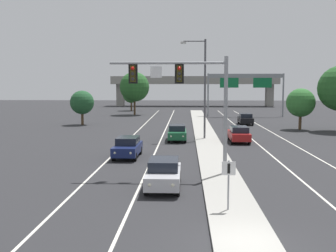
# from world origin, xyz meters

# --- Properties ---
(ground_plane) EXTENTS (260.00, 260.00, 0.00)m
(ground_plane) POSITION_xyz_m (0.00, 0.00, 0.00)
(ground_plane) COLOR #28282B
(median_island) EXTENTS (2.40, 110.00, 0.15)m
(median_island) POSITION_xyz_m (0.00, 18.00, 0.07)
(median_island) COLOR #9E9B93
(median_island) RESTS_ON ground
(lane_stripe_oncoming_center) EXTENTS (0.14, 100.00, 0.01)m
(lane_stripe_oncoming_center) POSITION_xyz_m (-4.70, 25.00, 0.00)
(lane_stripe_oncoming_center) COLOR silver
(lane_stripe_oncoming_center) RESTS_ON ground
(lane_stripe_receding_center) EXTENTS (0.14, 100.00, 0.01)m
(lane_stripe_receding_center) POSITION_xyz_m (4.70, 25.00, 0.00)
(lane_stripe_receding_center) COLOR silver
(lane_stripe_receding_center) RESTS_ON ground
(edge_stripe_left) EXTENTS (0.14, 100.00, 0.01)m
(edge_stripe_left) POSITION_xyz_m (-8.00, 25.00, 0.00)
(edge_stripe_left) COLOR silver
(edge_stripe_left) RESTS_ON ground
(edge_stripe_right) EXTENTS (0.14, 100.00, 0.01)m
(edge_stripe_right) POSITION_xyz_m (8.00, 25.00, 0.00)
(edge_stripe_right) COLOR silver
(edge_stripe_right) RESTS_ON ground
(overhead_signal_mast) EXTENTS (7.23, 0.44, 7.20)m
(overhead_signal_mast) POSITION_xyz_m (-2.01, 11.19, 5.33)
(overhead_signal_mast) COLOR gray
(overhead_signal_mast) RESTS_ON median_island
(median_sign_post) EXTENTS (0.60, 0.10, 2.20)m
(median_sign_post) POSITION_xyz_m (-0.26, 3.69, 1.59)
(median_sign_post) COLOR gray
(median_sign_post) RESTS_ON median_island
(street_lamp_median) EXTENTS (2.58, 0.28, 10.00)m
(street_lamp_median) POSITION_xyz_m (-0.46, 27.78, 5.79)
(street_lamp_median) COLOR #4C4C51
(street_lamp_median) RESTS_ON median_island
(car_oncoming_silver) EXTENTS (1.83, 4.47, 1.58)m
(car_oncoming_silver) POSITION_xyz_m (-3.34, 7.94, 0.82)
(car_oncoming_silver) COLOR #B7B7BC
(car_oncoming_silver) RESTS_ON ground
(car_oncoming_navy) EXTENTS (1.90, 4.50, 1.58)m
(car_oncoming_navy) POSITION_xyz_m (-6.65, 17.30, 0.82)
(car_oncoming_navy) COLOR #141E4C
(car_oncoming_navy) RESTS_ON ground
(car_oncoming_green) EXTENTS (1.89, 4.50, 1.58)m
(car_oncoming_green) POSITION_xyz_m (-3.02, 26.95, 0.82)
(car_oncoming_green) COLOR #195633
(car_oncoming_green) RESTS_ON ground
(car_receding_red) EXTENTS (1.83, 4.47, 1.58)m
(car_receding_red) POSITION_xyz_m (3.04, 26.05, 0.82)
(car_receding_red) COLOR maroon
(car_receding_red) RESTS_ON ground
(car_receding_black) EXTENTS (1.90, 4.50, 1.58)m
(car_receding_black) POSITION_xyz_m (6.23, 43.99, 0.82)
(car_receding_black) COLOR black
(car_receding_black) RESTS_ON ground
(highway_sign_gantry) EXTENTS (13.28, 0.42, 7.50)m
(highway_sign_gantry) POSITION_xyz_m (8.20, 58.24, 6.16)
(highway_sign_gantry) COLOR gray
(highway_sign_gantry) RESTS_ON ground
(overpass_bridge) EXTENTS (42.40, 6.40, 7.65)m
(overpass_bridge) POSITION_xyz_m (0.00, 92.49, 5.78)
(overpass_bridge) COLOR gray
(overpass_bridge) RESTS_ON ground
(tree_far_left_a) EXTENTS (5.45, 5.45, 7.89)m
(tree_far_left_a) POSITION_xyz_m (-11.62, 61.46, 5.15)
(tree_far_left_a) COLOR #4C3823
(tree_far_left_a) RESTS_ON ground
(tree_far_left_b) EXTENTS (3.31, 3.31, 4.78)m
(tree_far_left_b) POSITION_xyz_m (-16.60, 42.58, 3.12)
(tree_far_left_b) COLOR #4C3823
(tree_far_left_b) RESTS_ON ground
(tree_far_right_b) EXTENTS (3.56, 3.56, 5.15)m
(tree_far_right_b) POSITION_xyz_m (12.11, 37.74, 3.36)
(tree_far_right_b) COLOR #4C3823
(tree_far_right_b) RESTS_ON ground
(tree_far_left_c) EXTENTS (3.73, 3.73, 5.40)m
(tree_far_left_c) POSITION_xyz_m (-13.83, 73.51, 3.52)
(tree_far_left_c) COLOR #4C3823
(tree_far_left_c) RESTS_ON ground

